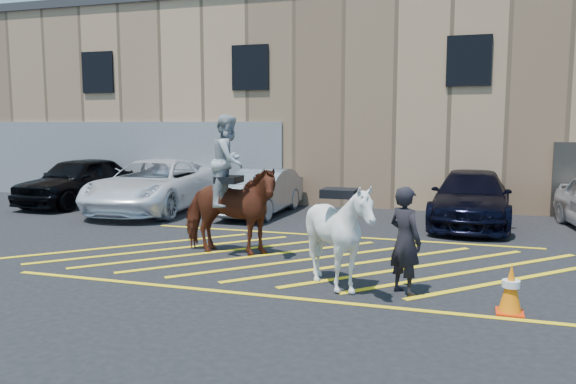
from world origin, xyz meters
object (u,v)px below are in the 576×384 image
(handler, at_px, (405,240))
(mounted_bay, at_px, (229,199))
(car_blue_suv, at_px, (471,198))
(saddled_white, at_px, (339,236))
(traffic_cone, at_px, (511,289))
(car_white_pickup, at_px, (155,185))
(car_silver_sedan, at_px, (261,192))
(car_black_suv, at_px, (79,181))

(handler, bearing_deg, mounted_bay, 16.05)
(car_blue_suv, height_order, saddled_white, saddled_white)
(car_blue_suv, height_order, traffic_cone, car_blue_suv)
(car_white_pickup, height_order, traffic_cone, car_white_pickup)
(car_white_pickup, xyz_separation_m, car_blue_suv, (9.48, 0.41, -0.08))
(car_silver_sedan, distance_m, car_blue_suv, 6.04)
(car_black_suv, height_order, traffic_cone, car_black_suv)
(car_black_suv, bearing_deg, saddled_white, -30.82)
(car_silver_sedan, bearing_deg, handler, -52.86)
(car_black_suv, bearing_deg, traffic_cone, -26.53)
(car_silver_sedan, distance_m, saddled_white, 7.99)
(traffic_cone, bearing_deg, car_white_pickup, 144.78)
(saddled_white, height_order, traffic_cone, saddled_white)
(traffic_cone, bearing_deg, mounted_bay, 157.51)
(saddled_white, bearing_deg, mounted_bay, 146.32)
(car_white_pickup, relative_size, car_silver_sedan, 1.40)
(car_white_pickup, bearing_deg, saddled_white, -46.78)
(saddled_white, xyz_separation_m, traffic_cone, (2.61, -0.39, -0.55))
(saddled_white, bearing_deg, car_silver_sedan, 119.35)
(mounted_bay, height_order, traffic_cone, mounted_bay)
(car_silver_sedan, distance_m, handler, 8.43)
(car_white_pickup, height_order, car_blue_suv, car_white_pickup)
(car_white_pickup, xyz_separation_m, saddled_white, (7.35, -6.64, 0.11))
(saddled_white, distance_m, traffic_cone, 2.69)
(car_black_suv, xyz_separation_m, mounted_bay, (7.82, -5.30, 0.37))
(mounted_bay, distance_m, saddled_white, 3.29)
(handler, bearing_deg, traffic_cone, -158.74)
(car_black_suv, xyz_separation_m, car_white_pickup, (3.20, -0.48, -0.01))
(car_white_pickup, height_order, mounted_bay, mounted_bay)
(handler, xyz_separation_m, saddled_white, (-1.04, -0.14, 0.04))
(car_white_pickup, bearing_deg, handler, -42.44)
(car_silver_sedan, bearing_deg, car_blue_suv, 1.99)
(car_black_suv, height_order, handler, handler)
(car_blue_suv, bearing_deg, car_silver_sedan, -176.50)
(car_black_suv, bearing_deg, handler, -27.86)
(car_white_pickup, relative_size, traffic_cone, 7.92)
(car_white_pickup, distance_m, saddled_white, 9.90)
(handler, bearing_deg, car_white_pickup, 2.28)
(handler, height_order, saddled_white, saddled_white)
(car_blue_suv, distance_m, saddled_white, 7.37)
(mounted_bay, distance_m, traffic_cone, 5.83)
(handler, distance_m, saddled_white, 1.05)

